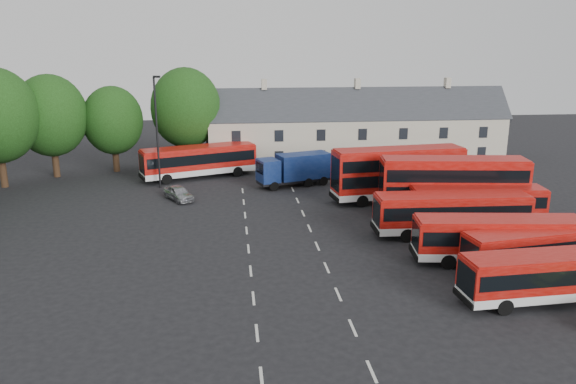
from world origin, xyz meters
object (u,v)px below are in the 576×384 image
object	(u,v)px
box_truck	(295,168)
lamppost	(157,129)
bus_row_a	(551,273)
silver_car	(179,193)
bus_dd_south	(453,183)

from	to	relation	value
box_truck	lamppost	bearing A→B (deg)	160.04
bus_row_a	silver_car	distance (m)	32.73
lamppost	silver_car	bearing A→B (deg)	-64.82
bus_row_a	silver_car	xyz separation A→B (m)	(-22.76, 23.50, -1.08)
box_truck	lamppost	distance (m)	14.23
bus_dd_south	box_truck	size ratio (longest dim) A/B	1.57
silver_car	bus_dd_south	bearing A→B (deg)	-46.76
lamppost	box_truck	bearing A→B (deg)	-2.34
silver_car	lamppost	xyz separation A→B (m)	(-2.21, 4.71, 5.27)
bus_row_a	silver_car	bearing A→B (deg)	130.60
silver_car	lamppost	distance (m)	7.41
bus_row_a	bus_dd_south	bearing A→B (deg)	83.89
bus_row_a	lamppost	xyz separation A→B (m)	(-24.97, 28.21, 4.19)
silver_car	bus_row_a	bearing A→B (deg)	-76.01
silver_car	lamppost	size ratio (longest dim) A/B	0.36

